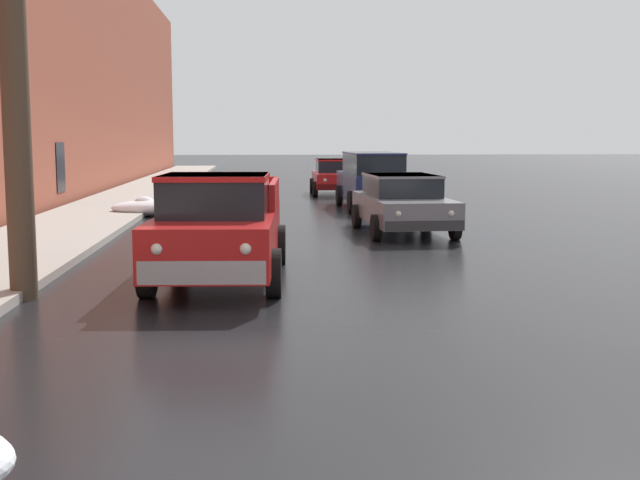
# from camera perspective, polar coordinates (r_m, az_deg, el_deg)

# --- Properties ---
(left_sidewalk_slab) EXTENTS (2.91, 80.00, 0.15)m
(left_sidewalk_slab) POSITION_cam_1_polar(r_m,az_deg,el_deg) (22.68, -16.39, 1.15)
(left_sidewalk_slab) COLOR #A8A399
(left_sidewalk_slab) RESTS_ON ground
(snow_bank_near_corner_left) EXTENTS (2.85, 1.36, 0.58)m
(snow_bank_near_corner_left) POSITION_cam_1_polar(r_m,az_deg,el_deg) (24.86, -11.09, 2.21)
(snow_bank_near_corner_left) COLOR white
(snow_bank_near_corner_left) RESTS_ON ground
(bare_tree_second_along_sidewalk) EXTENTS (1.68, 3.17, 6.57)m
(bare_tree_second_along_sidewalk) POSITION_cam_1_polar(r_m,az_deg,el_deg) (12.58, -20.49, 11.74)
(bare_tree_second_along_sidewalk) COLOR #4C3D2D
(bare_tree_second_along_sidewalk) RESTS_ON ground
(pickup_truck_red_approaching_near_lane) EXTENTS (2.25, 5.46, 1.76)m
(pickup_truck_red_approaching_near_lane) POSITION_cam_1_polar(r_m,az_deg,el_deg) (13.54, -6.93, 0.93)
(pickup_truck_red_approaching_near_lane) COLOR red
(pickup_truck_red_approaching_near_lane) RESTS_ON ground
(sedan_grey_parked_kerbside_close) EXTENTS (2.16, 4.52, 1.42)m
(sedan_grey_parked_kerbside_close) POSITION_cam_1_polar(r_m,az_deg,el_deg) (20.11, 5.71, 2.62)
(sedan_grey_parked_kerbside_close) COLOR slate
(sedan_grey_parked_kerbside_close) RESTS_ON ground
(suv_darkblue_parked_kerbside_mid) EXTENTS (2.12, 4.81, 1.82)m
(suv_darkblue_parked_kerbside_mid) POSITION_cam_1_polar(r_m,az_deg,el_deg) (26.85, 3.66, 4.28)
(suv_darkblue_parked_kerbside_mid) COLOR navy
(suv_darkblue_parked_kerbside_mid) RESTS_ON ground
(sedan_red_parked_far_down_block) EXTENTS (2.03, 3.93, 1.42)m
(sedan_red_parked_far_down_block) POSITION_cam_1_polar(r_m,az_deg,el_deg) (33.29, 1.13, 4.44)
(sedan_red_parked_far_down_block) COLOR red
(sedan_red_parked_far_down_block) RESTS_ON ground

